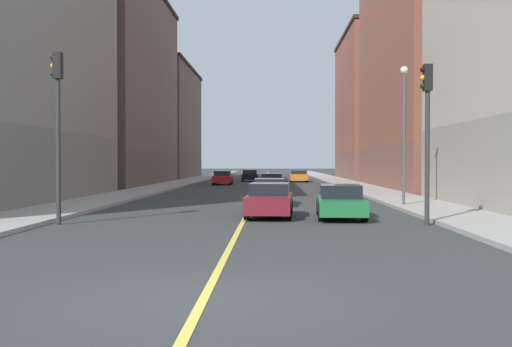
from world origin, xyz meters
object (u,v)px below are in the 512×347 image
(car_red, at_px, (223,178))
(car_orange, at_px, (299,176))
(building_left_mid, at_px, (438,56))
(car_maroon, at_px, (270,200))
(building_right_midblock, at_px, (107,86))
(car_white, at_px, (272,182))
(traffic_light_left_near, at_px, (427,120))
(car_green, at_px, (341,202))
(building_right_distant, at_px, (157,123))
(street_lamp_left_near, at_px, (404,120))
(building_left_far, at_px, (382,107))
(car_black, at_px, (250,176))
(car_teal, at_px, (270,192))
(traffic_light_right_near, at_px, (58,113))

(car_red, height_order, car_orange, car_red)
(building_left_mid, height_order, car_maroon, building_left_mid)
(building_right_midblock, height_order, car_red, building_right_midblock)
(car_white, height_order, car_orange, car_white)
(building_right_midblock, xyz_separation_m, traffic_light_left_near, (21.05, -37.20, -5.86))
(car_green, height_order, car_orange, car_green)
(building_left_mid, bearing_deg, building_right_distant, 132.93)
(street_lamp_left_near, distance_m, car_green, 7.67)
(building_left_far, xyz_separation_m, car_black, (-16.28, -8.63, -8.49))
(car_black, xyz_separation_m, car_green, (5.23, -45.47, 0.00))
(building_left_far, height_order, car_black, building_left_far)
(car_black, height_order, car_maroon, car_maroon)
(street_lamp_left_near, distance_m, car_black, 40.85)
(car_red, bearing_deg, traffic_light_left_near, -75.13)
(car_maroon, relative_size, car_green, 0.98)
(traffic_light_left_near, xyz_separation_m, car_white, (-5.32, 26.20, -2.95))
(traffic_light_left_near, xyz_separation_m, car_teal, (-5.39, 10.12, -2.92))
(building_right_midblock, bearing_deg, car_white, -34.97)
(building_right_distant, relative_size, traffic_light_left_near, 4.11)
(building_right_distant, distance_m, car_maroon, 61.40)
(traffic_light_right_near, distance_m, car_teal, 12.86)
(car_maroon, bearing_deg, traffic_light_right_near, -156.50)
(traffic_light_left_near, height_order, car_maroon, traffic_light_left_near)
(car_white, distance_m, car_teal, 16.07)
(car_maroon, distance_m, car_orange, 43.19)
(building_right_midblock, xyz_separation_m, car_orange, (18.64, 9.06, -8.79))
(car_orange, bearing_deg, traffic_light_right_near, -102.48)
(building_right_midblock, distance_m, car_maroon, 38.49)
(traffic_light_left_near, bearing_deg, car_green, 133.85)
(traffic_light_right_near, height_order, car_green, traffic_light_right_near)
(building_right_distant, distance_m, car_white, 39.83)
(building_left_mid, bearing_deg, car_black, 132.52)
(traffic_light_left_near, height_order, car_white, traffic_light_left_near)
(car_teal, bearing_deg, car_red, 99.56)
(traffic_light_right_near, relative_size, car_maroon, 1.34)
(car_red, bearing_deg, car_green, -78.04)
(traffic_light_right_near, bearing_deg, car_teal, 54.38)
(building_left_mid, relative_size, car_orange, 5.52)
(car_teal, relative_size, car_green, 1.02)
(car_maroon, relative_size, car_red, 1.06)
(traffic_light_left_near, xyz_separation_m, car_green, (-2.62, 2.72, -2.94))
(building_right_midblock, bearing_deg, car_maroon, -65.23)
(building_left_far, xyz_separation_m, car_teal, (-13.83, -46.70, -8.47))
(car_black, bearing_deg, car_white, -83.45)
(traffic_light_right_near, height_order, car_red, traffic_light_right_near)
(traffic_light_left_near, bearing_deg, building_right_midblock, 119.51)
(street_lamp_left_near, xyz_separation_m, car_white, (-6.34, 17.72, -3.55))
(car_white, bearing_deg, car_red, 112.01)
(car_green, bearing_deg, building_left_mid, 68.25)
(building_left_far, bearing_deg, car_black, -152.08)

